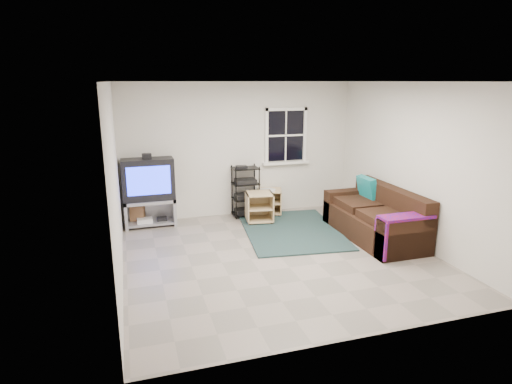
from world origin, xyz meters
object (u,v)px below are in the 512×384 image
object	(u,v)px
sofa	(376,219)
side_table_left	(259,206)
tv_unit	(149,187)
av_rack	(245,194)
side_table_right	(269,200)

from	to	relation	value
sofa	side_table_left	bearing A→B (deg)	139.96
tv_unit	av_rack	distance (m)	1.87
side_table_left	side_table_right	size ratio (longest dim) A/B	0.99
side_table_right	tv_unit	bearing A→B (deg)	-179.40
side_table_left	sofa	distance (m)	2.16
side_table_right	sofa	size ratio (longest dim) A/B	0.28
side_table_right	sofa	xyz separation A→B (m)	(1.31, -1.79, 0.03)
tv_unit	side_table_left	size ratio (longest dim) A/B	2.35
side_table_right	sofa	distance (m)	2.22
tv_unit	side_table_right	world-z (taller)	tv_unit
tv_unit	sofa	distance (m)	4.07
av_rack	side_table_right	xyz separation A→B (m)	(0.49, -0.02, -0.14)
side_table_right	sofa	bearing A→B (deg)	-53.66
side_table_left	sofa	bearing A→B (deg)	-40.04
side_table_left	side_table_right	distance (m)	0.52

